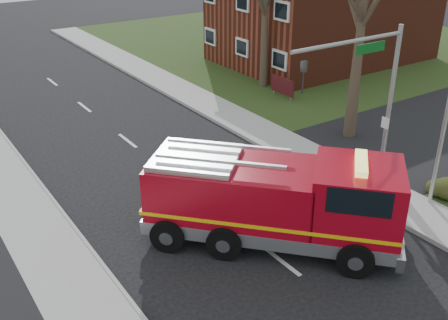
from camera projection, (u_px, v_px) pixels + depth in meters
ground at (280, 260)px, 17.43m from camera, size 120.00×120.00×0.00m
sidewalk_right at (402, 205)px, 20.54m from camera, size 2.40×80.00×0.15m
brick_building at (325, 11)px, 38.88m from camera, size 15.40×10.40×7.25m
health_center_sign at (282, 86)px, 31.68m from camera, size 0.12×2.00×1.40m
traffic_signal_mast at (370, 86)px, 19.14m from camera, size 5.29×0.18×6.80m
fire_engine at (275, 202)px, 17.84m from camera, size 7.87×8.14×3.41m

